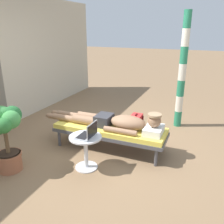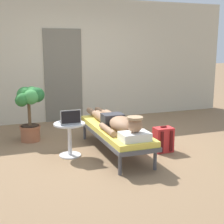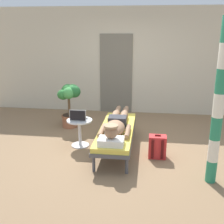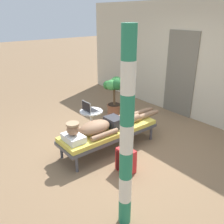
{
  "view_description": "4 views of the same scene",
  "coord_description": "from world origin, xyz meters",
  "px_view_note": "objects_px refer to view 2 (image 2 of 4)",
  "views": [
    {
      "loc": [
        -3.55,
        -1.63,
        2.04
      ],
      "look_at": [
        0.16,
        -0.08,
        0.6
      ],
      "focal_mm": 38.62,
      "sensor_mm": 36.0,
      "label": 1
    },
    {
      "loc": [
        -1.78,
        -4.67,
        1.7
      ],
      "look_at": [
        -0.1,
        -0.14,
        0.67
      ],
      "focal_mm": 50.77,
      "sensor_mm": 36.0,
      "label": 2
    },
    {
      "loc": [
        0.49,
        -4.9,
        2.18
      ],
      "look_at": [
        -0.15,
        -0.01,
        0.69
      ],
      "focal_mm": 44.78,
      "sensor_mm": 36.0,
      "label": 3
    },
    {
      "loc": [
        3.15,
        -2.63,
        2.42
      ],
      "look_at": [
        -0.12,
        -0.01,
        0.69
      ],
      "focal_mm": 38.92,
      "sensor_mm": 36.0,
      "label": 4
    }
  ],
  "objects_px": {
    "backpack": "(163,140)",
    "potted_plant": "(29,106)",
    "lounge_chair": "(115,131)",
    "person_reclining": "(117,122)",
    "laptop": "(70,120)",
    "side_table": "(70,134)"
  },
  "relations": [
    {
      "from": "lounge_chair",
      "to": "potted_plant",
      "type": "distance_m",
      "value": 1.66
    },
    {
      "from": "backpack",
      "to": "potted_plant",
      "type": "xyz_separation_m",
      "value": [
        -1.93,
        1.35,
        0.45
      ]
    },
    {
      "from": "lounge_chair",
      "to": "side_table",
      "type": "relative_size",
      "value": 3.73
    },
    {
      "from": "side_table",
      "to": "person_reclining",
      "type": "bearing_deg",
      "value": -13.8
    },
    {
      "from": "person_reclining",
      "to": "backpack",
      "type": "distance_m",
      "value": 0.82
    },
    {
      "from": "lounge_chair",
      "to": "laptop",
      "type": "bearing_deg",
      "value": 177.3
    },
    {
      "from": "backpack",
      "to": "lounge_chair",
      "type": "bearing_deg",
      "value": 162.28
    },
    {
      "from": "lounge_chair",
      "to": "laptop",
      "type": "xyz_separation_m",
      "value": [
        -0.71,
        0.03,
        0.24
      ]
    },
    {
      "from": "laptop",
      "to": "backpack",
      "type": "relative_size",
      "value": 0.73
    },
    {
      "from": "person_reclining",
      "to": "side_table",
      "type": "xyz_separation_m",
      "value": [
        -0.71,
        0.18,
        -0.16
      ]
    },
    {
      "from": "lounge_chair",
      "to": "side_table",
      "type": "height_order",
      "value": "side_table"
    },
    {
      "from": "potted_plant",
      "to": "side_table",
      "type": "bearing_deg",
      "value": -65.04
    },
    {
      "from": "person_reclining",
      "to": "side_table",
      "type": "bearing_deg",
      "value": 166.2
    },
    {
      "from": "lounge_chair",
      "to": "person_reclining",
      "type": "xyz_separation_m",
      "value": [
        -0.0,
        -0.09,
        0.17
      ]
    },
    {
      "from": "backpack",
      "to": "potted_plant",
      "type": "relative_size",
      "value": 0.44
    },
    {
      "from": "backpack",
      "to": "potted_plant",
      "type": "bearing_deg",
      "value": 145.04
    },
    {
      "from": "lounge_chair",
      "to": "potted_plant",
      "type": "xyz_separation_m",
      "value": [
        -1.19,
        1.12,
        0.3
      ]
    },
    {
      "from": "backpack",
      "to": "side_table",
      "type": "bearing_deg",
      "value": 167.54
    },
    {
      "from": "person_reclining",
      "to": "side_table",
      "type": "relative_size",
      "value": 4.15
    },
    {
      "from": "person_reclining",
      "to": "backpack",
      "type": "height_order",
      "value": "person_reclining"
    },
    {
      "from": "side_table",
      "to": "laptop",
      "type": "xyz_separation_m",
      "value": [
        0.0,
        -0.05,
        0.23
      ]
    },
    {
      "from": "potted_plant",
      "to": "lounge_chair",
      "type": "bearing_deg",
      "value": -43.06
    }
  ]
}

